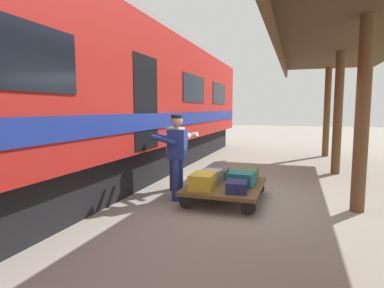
{
  "coord_description": "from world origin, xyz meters",
  "views": [
    {
      "loc": [
        -0.81,
        6.16,
        1.82
      ],
      "look_at": [
        1.11,
        0.39,
        1.15
      ],
      "focal_mm": 29.59,
      "sensor_mm": 36.0,
      "label": 1
    }
  ],
  "objects_px": {
    "suitcase_slate_roller": "(216,174)",
    "porter_by_door": "(176,149)",
    "suitcase_olive_duffel": "(245,174)",
    "train_car": "(87,99)",
    "luggage_cart": "(225,186)",
    "suitcase_teal_softside": "(241,179)",
    "suitcase_gray_aluminum": "(210,177)",
    "suitcase_navy_fabric": "(237,186)",
    "suitcase_yellow_case": "(203,181)",
    "porter_in_overalls": "(176,154)"
  },
  "relations": [
    {
      "from": "suitcase_navy_fabric",
      "to": "suitcase_slate_roller",
      "type": "distance_m",
      "value": 1.19
    },
    {
      "from": "suitcase_teal_softside",
      "to": "suitcase_gray_aluminum",
      "type": "bearing_deg",
      "value": 0.0
    },
    {
      "from": "train_car",
      "to": "suitcase_olive_duffel",
      "type": "bearing_deg",
      "value": -173.44
    },
    {
      "from": "suitcase_olive_duffel",
      "to": "porter_by_door",
      "type": "xyz_separation_m",
      "value": [
        1.57,
        -0.02,
        0.46
      ]
    },
    {
      "from": "luggage_cart",
      "to": "porter_in_overalls",
      "type": "bearing_deg",
      "value": 13.54
    },
    {
      "from": "suitcase_olive_duffel",
      "to": "porter_by_door",
      "type": "relative_size",
      "value": 0.35
    },
    {
      "from": "suitcase_teal_softside",
      "to": "suitcase_slate_roller",
      "type": "distance_m",
      "value": 0.81
    },
    {
      "from": "suitcase_olive_duffel",
      "to": "suitcase_navy_fabric",
      "type": "distance_m",
      "value": 1.0
    },
    {
      "from": "suitcase_olive_duffel",
      "to": "porter_in_overalls",
      "type": "xyz_separation_m",
      "value": [
        1.27,
        0.73,
        0.46
      ]
    },
    {
      "from": "train_car",
      "to": "luggage_cart",
      "type": "bearing_deg",
      "value": 178.41
    },
    {
      "from": "suitcase_gray_aluminum",
      "to": "suitcase_yellow_case",
      "type": "distance_m",
      "value": 0.5
    },
    {
      "from": "suitcase_gray_aluminum",
      "to": "porter_in_overalls",
      "type": "distance_m",
      "value": 0.82
    },
    {
      "from": "suitcase_navy_fabric",
      "to": "luggage_cart",
      "type": "bearing_deg",
      "value": -57.51
    },
    {
      "from": "train_car",
      "to": "suitcase_yellow_case",
      "type": "xyz_separation_m",
      "value": [
        -2.94,
        0.59,
        -1.58
      ]
    },
    {
      "from": "suitcase_gray_aluminum",
      "to": "porter_in_overalls",
      "type": "height_order",
      "value": "porter_in_overalls"
    },
    {
      "from": "luggage_cart",
      "to": "suitcase_teal_softside",
      "type": "xyz_separation_m",
      "value": [
        -0.32,
        0.0,
        0.18
      ]
    },
    {
      "from": "suitcase_slate_roller",
      "to": "luggage_cart",
      "type": "bearing_deg",
      "value": 122.49
    },
    {
      "from": "suitcase_yellow_case",
      "to": "porter_in_overalls",
      "type": "distance_m",
      "value": 0.82
    },
    {
      "from": "suitcase_slate_roller",
      "to": "suitcase_gray_aluminum",
      "type": "distance_m",
      "value": 0.5
    },
    {
      "from": "train_car",
      "to": "suitcase_olive_duffel",
      "type": "height_order",
      "value": "train_car"
    },
    {
      "from": "porter_in_overalls",
      "to": "porter_by_door",
      "type": "xyz_separation_m",
      "value": [
        0.29,
        -0.75,
        0.0
      ]
    },
    {
      "from": "porter_in_overalls",
      "to": "porter_by_door",
      "type": "bearing_deg",
      "value": -68.77
    },
    {
      "from": "suitcase_navy_fabric",
      "to": "suitcase_gray_aluminum",
      "type": "xyz_separation_m",
      "value": [
        0.64,
        -0.5,
        0.03
      ]
    },
    {
      "from": "train_car",
      "to": "suitcase_gray_aluminum",
      "type": "bearing_deg",
      "value": 178.24
    },
    {
      "from": "suitcase_olive_duffel",
      "to": "train_car",
      "type": "bearing_deg",
      "value": 6.56
    },
    {
      "from": "luggage_cart",
      "to": "suitcase_slate_roller",
      "type": "xyz_separation_m",
      "value": [
        0.32,
        -0.5,
        0.14
      ]
    },
    {
      "from": "suitcase_slate_roller",
      "to": "porter_by_door",
      "type": "xyz_separation_m",
      "value": [
        0.93,
        -0.02,
        0.49
      ]
    },
    {
      "from": "luggage_cart",
      "to": "suitcase_navy_fabric",
      "type": "height_order",
      "value": "suitcase_navy_fabric"
    },
    {
      "from": "suitcase_navy_fabric",
      "to": "porter_in_overalls",
      "type": "distance_m",
      "value": 1.39
    },
    {
      "from": "suitcase_slate_roller",
      "to": "suitcase_olive_duffel",
      "type": "bearing_deg",
      "value": 180.0
    },
    {
      "from": "train_car",
      "to": "suitcase_navy_fabric",
      "type": "relative_size",
      "value": 38.51
    },
    {
      "from": "suitcase_navy_fabric",
      "to": "porter_by_door",
      "type": "height_order",
      "value": "porter_by_door"
    },
    {
      "from": "suitcase_slate_roller",
      "to": "porter_by_door",
      "type": "relative_size",
      "value": 0.3
    },
    {
      "from": "luggage_cart",
      "to": "porter_by_door",
      "type": "height_order",
      "value": "porter_by_door"
    },
    {
      "from": "luggage_cart",
      "to": "porter_in_overalls",
      "type": "distance_m",
      "value": 1.17
    },
    {
      "from": "luggage_cart",
      "to": "porter_by_door",
      "type": "distance_m",
      "value": 1.49
    },
    {
      "from": "luggage_cart",
      "to": "suitcase_olive_duffel",
      "type": "distance_m",
      "value": 0.62
    },
    {
      "from": "suitcase_yellow_case",
      "to": "suitcase_slate_roller",
      "type": "bearing_deg",
      "value": -90.0
    },
    {
      "from": "train_car",
      "to": "suitcase_slate_roller",
      "type": "height_order",
      "value": "train_car"
    },
    {
      "from": "suitcase_yellow_case",
      "to": "train_car",
      "type": "bearing_deg",
      "value": -11.4
    },
    {
      "from": "suitcase_teal_softside",
      "to": "suitcase_navy_fabric",
      "type": "distance_m",
      "value": 0.5
    },
    {
      "from": "suitcase_teal_softside",
      "to": "suitcase_slate_roller",
      "type": "bearing_deg",
      "value": -38.14
    },
    {
      "from": "luggage_cart",
      "to": "suitcase_gray_aluminum",
      "type": "relative_size",
      "value": 3.06
    },
    {
      "from": "porter_in_overalls",
      "to": "suitcase_teal_softside",
      "type": "bearing_deg",
      "value": -169.77
    },
    {
      "from": "suitcase_gray_aluminum",
      "to": "train_car",
      "type": "bearing_deg",
      "value": -1.76
    },
    {
      "from": "luggage_cart",
      "to": "suitcase_yellow_case",
      "type": "xyz_separation_m",
      "value": [
        0.32,
        0.5,
        0.19
      ]
    },
    {
      "from": "luggage_cart",
      "to": "suitcase_navy_fabric",
      "type": "relative_size",
      "value": 3.71
    },
    {
      "from": "suitcase_yellow_case",
      "to": "porter_in_overalls",
      "type": "relative_size",
      "value": 0.35
    },
    {
      "from": "suitcase_teal_softside",
      "to": "porter_by_door",
      "type": "bearing_deg",
      "value": -18.45
    },
    {
      "from": "luggage_cart",
      "to": "suitcase_teal_softside",
      "type": "bearing_deg",
      "value": 180.0
    }
  ]
}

